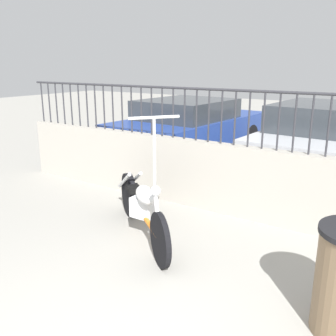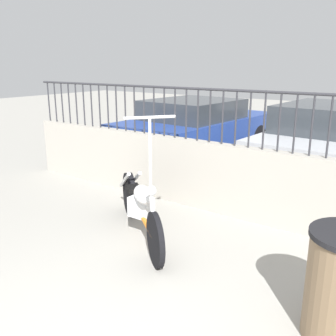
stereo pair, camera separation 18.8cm
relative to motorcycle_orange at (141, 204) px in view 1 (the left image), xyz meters
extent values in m
cube|color=#9E998E|center=(1.33, 1.20, 0.10)|extent=(9.23, 0.18, 0.98)
cylinder|color=#2D2D33|center=(-3.19, 1.20, 0.95)|extent=(0.02, 0.02, 0.73)
cylinder|color=#2D2D33|center=(-3.00, 1.20, 0.95)|extent=(0.02, 0.02, 0.73)
cylinder|color=#2D2D33|center=(-2.81, 1.20, 0.95)|extent=(0.02, 0.02, 0.73)
cylinder|color=#2D2D33|center=(-2.62, 1.20, 0.95)|extent=(0.02, 0.02, 0.73)
cylinder|color=#2D2D33|center=(-2.42, 1.20, 0.95)|extent=(0.02, 0.02, 0.73)
cylinder|color=#2D2D33|center=(-2.23, 1.20, 0.95)|extent=(0.02, 0.02, 0.73)
cylinder|color=#2D2D33|center=(-2.04, 1.20, 0.95)|extent=(0.02, 0.02, 0.73)
cylinder|color=#2D2D33|center=(-1.85, 1.20, 0.95)|extent=(0.02, 0.02, 0.73)
cylinder|color=#2D2D33|center=(-1.65, 1.20, 0.95)|extent=(0.02, 0.02, 0.73)
cylinder|color=#2D2D33|center=(-1.46, 1.20, 0.95)|extent=(0.02, 0.02, 0.73)
cylinder|color=#2D2D33|center=(-1.27, 1.20, 0.95)|extent=(0.02, 0.02, 0.73)
cylinder|color=#2D2D33|center=(-1.08, 1.20, 0.95)|extent=(0.02, 0.02, 0.73)
cylinder|color=#2D2D33|center=(-0.88, 1.20, 0.95)|extent=(0.02, 0.02, 0.73)
cylinder|color=#2D2D33|center=(-0.69, 1.20, 0.95)|extent=(0.02, 0.02, 0.73)
cylinder|color=#2D2D33|center=(-0.50, 1.20, 0.95)|extent=(0.02, 0.02, 0.73)
cylinder|color=#2D2D33|center=(-0.31, 1.20, 0.95)|extent=(0.02, 0.02, 0.73)
cylinder|color=#2D2D33|center=(-0.11, 1.20, 0.95)|extent=(0.02, 0.02, 0.73)
cylinder|color=#2D2D33|center=(0.08, 1.20, 0.95)|extent=(0.02, 0.02, 0.73)
cylinder|color=#2D2D33|center=(0.27, 1.20, 0.95)|extent=(0.02, 0.02, 0.73)
cylinder|color=#2D2D33|center=(0.46, 1.20, 0.95)|extent=(0.02, 0.02, 0.73)
cylinder|color=#2D2D33|center=(0.65, 1.20, 0.95)|extent=(0.02, 0.02, 0.73)
cylinder|color=#2D2D33|center=(0.85, 1.20, 0.95)|extent=(0.02, 0.02, 0.73)
cylinder|color=#2D2D33|center=(1.04, 1.20, 0.95)|extent=(0.02, 0.02, 0.73)
cylinder|color=#2D2D33|center=(1.23, 1.20, 0.95)|extent=(0.02, 0.02, 0.73)
cylinder|color=#2D2D33|center=(1.42, 1.20, 0.95)|extent=(0.02, 0.02, 0.73)
cylinder|color=#2D2D33|center=(1.62, 1.20, 0.95)|extent=(0.02, 0.02, 0.73)
cylinder|color=#2D2D33|center=(1.81, 1.20, 0.95)|extent=(0.02, 0.02, 0.73)
cylinder|color=#2D2D33|center=(1.33, 1.20, 1.30)|extent=(9.23, 0.04, 0.04)
cylinder|color=black|center=(0.63, -0.49, -0.10)|extent=(0.49, 0.40, 0.58)
cylinder|color=black|center=(-0.51, 0.40, -0.10)|extent=(0.52, 0.43, 0.59)
cylinder|color=orange|center=(0.06, -0.05, -0.10)|extent=(1.09, 0.87, 0.06)
cube|color=silver|center=(0.10, -0.08, 0.00)|extent=(0.28, 0.18, 0.24)
ellipsoid|color=white|center=(0.19, -0.15, 0.20)|extent=(0.48, 0.44, 0.18)
cube|color=black|center=(-0.28, 0.22, 0.08)|extent=(0.32, 0.30, 0.06)
cylinder|color=silver|center=(0.56, -0.44, 0.15)|extent=(0.20, 0.17, 0.51)
sphere|color=silver|center=(0.51, -0.40, 0.38)|extent=(0.11, 0.11, 0.11)
cylinder|color=silver|center=(0.49, -0.38, 0.76)|extent=(0.03, 0.03, 0.73)
cylinder|color=silver|center=(0.49, -0.38, 1.13)|extent=(0.34, 0.43, 0.03)
cylinder|color=silver|center=(-0.52, 0.32, 0.12)|extent=(0.60, 0.48, 0.41)
cylinder|color=silver|center=(-0.43, 0.43, 0.12)|extent=(0.60, 0.48, 0.41)
cylinder|color=black|center=(-2.30, 5.15, -0.07)|extent=(0.16, 0.65, 0.64)
cylinder|color=black|center=(-0.59, 5.03, -0.07)|extent=(0.16, 0.65, 0.64)
cylinder|color=black|center=(-2.48, 2.68, -0.07)|extent=(0.16, 0.65, 0.64)
cylinder|color=black|center=(-0.76, 2.55, -0.07)|extent=(0.16, 0.65, 0.64)
cube|color=navy|center=(-1.53, 3.85, 0.16)|extent=(2.11, 4.12, 0.63)
cube|color=#2D3338|center=(-1.55, 3.65, 0.68)|extent=(1.78, 2.03, 0.41)
cylinder|color=black|center=(0.49, 5.43, -0.07)|extent=(0.15, 0.65, 0.64)
cylinder|color=black|center=(0.34, 2.89, -0.07)|extent=(0.15, 0.65, 0.64)
cube|color=#B7BABF|center=(1.27, 4.11, 0.15)|extent=(2.06, 4.20, 0.61)
cube|color=#2D3338|center=(1.26, 3.91, 0.70)|extent=(1.75, 2.06, 0.48)
camera|label=1|loc=(2.62, -3.35, 1.64)|focal=40.00mm
camera|label=2|loc=(2.77, -3.24, 1.64)|focal=40.00mm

